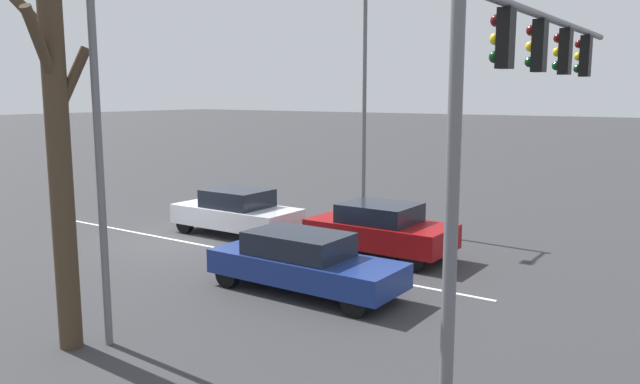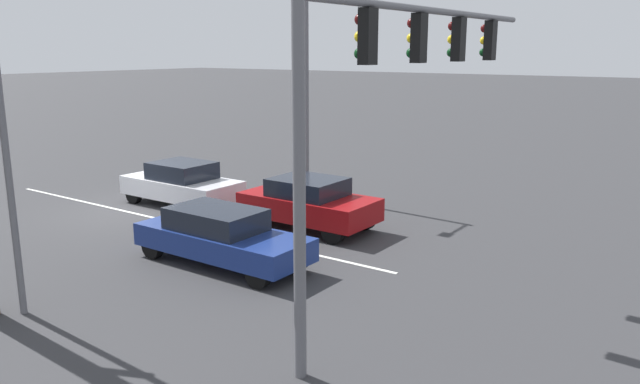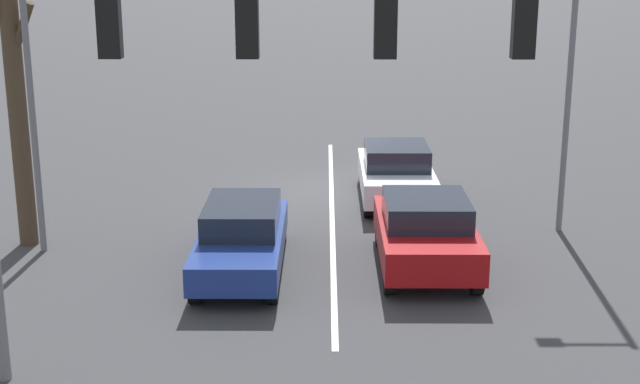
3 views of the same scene
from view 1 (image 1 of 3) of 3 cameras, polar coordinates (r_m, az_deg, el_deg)
The scene contains 9 objects.
ground_plane at distance 20.17m, azimuth -12.64°, elevation -4.41°, with size 240.00×240.00×0.00m, color #333335.
lane_stripe_left_divider at distance 18.74m, azimuth -8.31°, elevation -5.30°, with size 0.12×16.14×0.01m, color silver.
car_maroon_leftlane_front at distance 17.76m, azimuth 5.52°, elevation -3.39°, with size 1.95×4.08×1.53m.
car_navy_midlane_front at distance 14.59m, azimuth -1.51°, elevation -6.38°, with size 1.71×4.69×1.41m.
car_white_leftlane_second at distance 20.60m, azimuth -7.62°, elevation -1.80°, with size 1.86×4.28×1.51m.
traffic_signal_gantry at distance 11.84m, azimuth 18.35°, elevation 9.89°, with size 9.43×0.37×6.52m.
street_lamp_right_shoulder at distance 11.77m, azimuth -19.29°, elevation 10.38°, with size 1.72×0.24×8.79m.
street_lamp_left_shoulder at distance 21.52m, azimuth 3.85°, elevation 8.83°, with size 1.68×0.24×7.93m.
bare_tree_near at distance 11.85m, azimuth -22.96°, elevation 3.50°, with size 1.50×2.02×7.32m.
Camera 1 is at (13.26, 14.48, 4.60)m, focal length 35.00 mm.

